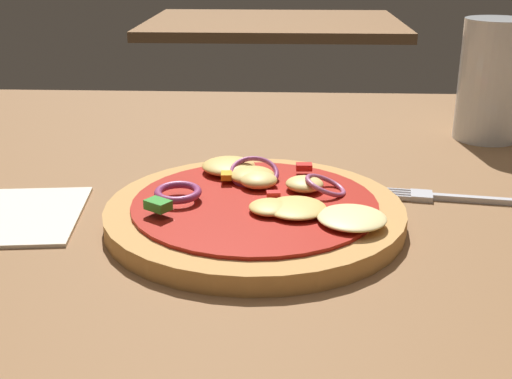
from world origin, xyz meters
TOP-DOWN VIEW (x-y plane):
  - dining_table at (0.00, 0.00)m, footprint 1.47×0.97m
  - pizza at (0.04, 0.02)m, footprint 0.23×0.23m
  - fork at (0.21, 0.07)m, footprint 0.17×0.04m
  - beer_glass at (0.28, 0.26)m, footprint 0.07×0.07m
  - napkin at (-0.16, 0.02)m, footprint 0.13×0.13m
  - background_table at (0.02, 1.37)m, footprint 0.67×0.53m

SIDE VIEW (x-z plane):
  - dining_table at x=0.00m, z-range 0.00..0.03m
  - background_table at x=0.02m, z-range 0.00..0.03m
  - napkin at x=-0.16m, z-range 0.03..0.03m
  - fork at x=0.21m, z-range 0.03..0.03m
  - pizza at x=0.04m, z-range 0.02..0.05m
  - beer_glass at x=0.28m, z-range 0.02..0.15m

